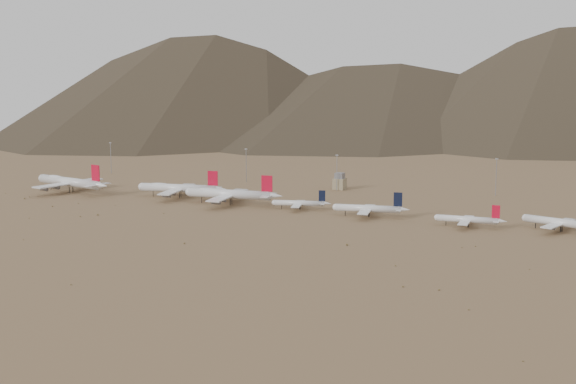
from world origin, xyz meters
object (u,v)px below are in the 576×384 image
at_px(widebody_west, 70,182).
at_px(widebody_centre, 179,188).
at_px(widebody_east, 230,194).
at_px(narrowbody_b, 370,209).
at_px(narrowbody_a, 301,203).
at_px(control_tower, 340,182).

bearing_deg(widebody_west, widebody_centre, 20.00).
height_order(widebody_east, narrowbody_b, widebody_east).
relative_size(widebody_west, narrowbody_b, 1.57).
distance_m(widebody_centre, narrowbody_b, 139.60).
bearing_deg(narrowbody_a, narrowbody_b, -21.34).
height_order(widebody_west, control_tower, widebody_west).
distance_m(widebody_centre, narrowbody_a, 92.74).
relative_size(narrowbody_b, control_tower, 3.79).
bearing_deg(widebody_east, control_tower, 57.47).
distance_m(widebody_west, control_tower, 190.57).
bearing_deg(widebody_east, narrowbody_b, -8.37).
bearing_deg(widebody_west, narrowbody_a, 13.23).
bearing_deg(widebody_east, widebody_west, 174.73).
relative_size(widebody_west, control_tower, 5.94).
height_order(widebody_west, widebody_east, widebody_west).
bearing_deg(widebody_centre, narrowbody_a, -14.84).
bearing_deg(narrowbody_a, widebody_east, 166.98).
xyz_separation_m(widebody_west, widebody_centre, (81.50, 14.42, -0.84)).
distance_m(widebody_west, widebody_centre, 82.77).
bearing_deg(widebody_east, widebody_centre, 161.62).
relative_size(widebody_west, widebody_centre, 1.14).
bearing_deg(widebody_centre, widebody_east, -22.18).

